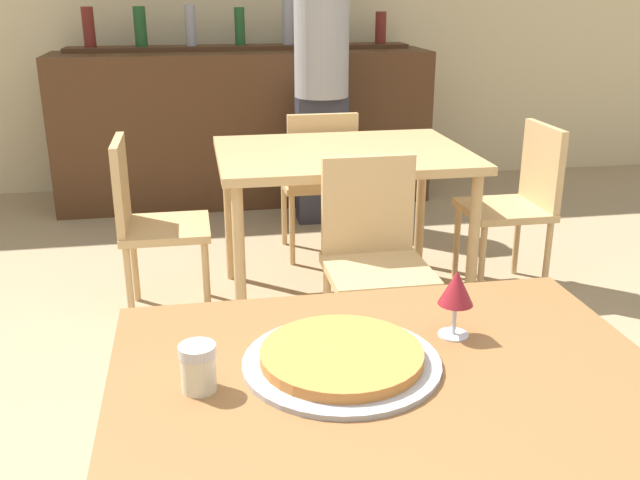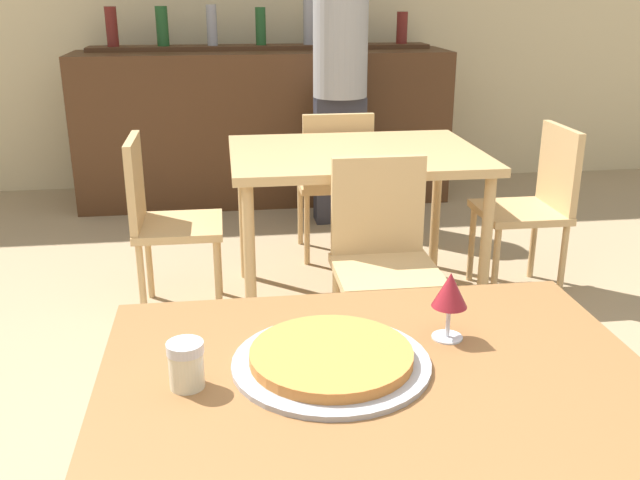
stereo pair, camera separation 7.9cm
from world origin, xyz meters
name	(u,v)px [view 2 (the right image)]	position (x,y,z in m)	size (l,w,h in m)	color
dining_table_near	(377,404)	(0.00, 0.00, 0.65)	(1.15, 0.83, 0.72)	brown
dining_table_far	(355,167)	(0.31, 1.94, 0.68)	(1.16, 0.87, 0.76)	tan
bar_counter	(264,127)	(0.00, 3.81, 0.53)	(2.60, 0.56, 1.06)	#4C2D19
bar_back_shelf	(258,39)	(-0.02, 3.95, 1.13)	(2.39, 0.24, 0.33)	#4C2D19
chair_far_side_front	(383,250)	(0.31, 1.33, 0.49)	(0.40, 0.40, 0.84)	tan
chair_far_side_back	(335,175)	(0.31, 2.55, 0.49)	(0.40, 0.40, 0.84)	tan
chair_far_side_left	(161,214)	(-0.60, 1.94, 0.49)	(0.40, 0.40, 0.84)	tan
chair_far_side_right	(536,199)	(1.22, 1.94, 0.49)	(0.40, 0.40, 0.84)	tan
pizza_tray	(331,359)	(-0.09, 0.04, 0.74)	(0.42, 0.42, 0.04)	#A3A3A8
cheese_shaker	(186,363)	(-0.39, 0.00, 0.77)	(0.07, 0.07, 0.10)	beige
person_standing	(340,79)	(0.45, 3.23, 0.93)	(0.34, 0.34, 1.72)	#2D2D38
wine_glass	(450,292)	(0.19, 0.13, 0.84)	(0.08, 0.08, 0.16)	silver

